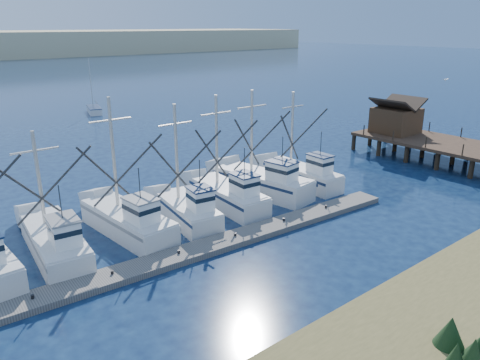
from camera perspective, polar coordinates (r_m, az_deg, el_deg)
name	(u,v)px	position (r m, az deg, el deg)	size (l,w,h in m)	color
ground	(360,247)	(29.83, 14.37, -7.87)	(500.00, 500.00, 0.00)	#0B1734
floating_dock	(222,243)	(29.00, -2.20, -7.65)	(27.54, 1.84, 0.37)	#69645E
timber_pier	(426,133)	(50.70, 21.73, 5.35)	(7.00, 20.00, 8.00)	black
trawler_fleet	(179,208)	(32.36, -7.44, -3.42)	(27.00, 8.63, 8.72)	silver
sailboat_near	(94,110)	(75.50, -17.35, 8.17)	(3.04, 5.45, 8.10)	silver
flying_gull	(445,80)	(46.85, 23.74, 11.14)	(1.00, 0.18, 0.18)	white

